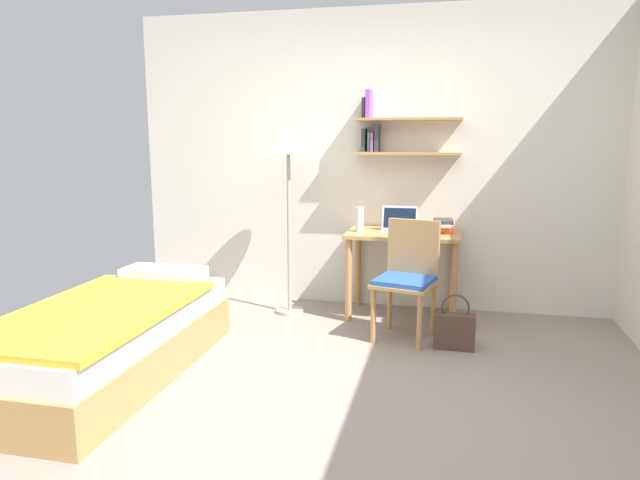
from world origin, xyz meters
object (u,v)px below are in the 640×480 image
Objects in this scene: desk at (403,249)px; handbag at (454,330)px; water_bottle at (360,219)px; desk_chair at (407,275)px; laptop at (399,225)px; book_stack at (444,226)px; bed at (110,339)px; standing_lamp at (288,151)px.

desk is 2.30× the size of handbag.
water_bottle reaches higher than desk.
desk reaches higher than handbag.
handbag is at bearing -26.98° from desk_chair.
desk is 1.05× the size of desk_chair.
laptop reaches higher than desk.
laptop is 1.07m from handbag.
water_bottle is at bearing -171.52° from desk.
book_stack reaches higher than desk.
laptop is 1.20× the size of book_stack.
desk_chair is (1.79, 1.14, 0.25)m from bed.
desk_chair is 3.51× the size of book_stack.
bed is at bearing -116.06° from standing_lamp.
standing_lamp is (-1.04, 0.40, 0.91)m from desk_chair.
bed is 1.19× the size of standing_lamp.
bed is 7.50× the size of book_stack.
laptop reaches higher than book_stack.
book_stack is (2.04, 1.71, 0.54)m from bed.
book_stack is (0.25, 0.57, 0.30)m from desk_chair.
water_bottle is (1.35, 1.59, 0.59)m from bed.
desk_chair is 2.92× the size of laptop.
water_bottle is (0.60, 0.05, -0.56)m from standing_lamp.
handbag is (0.80, -0.64, -0.69)m from water_bottle.
handbag is (1.39, -0.58, -1.25)m from standing_lamp.
standing_lamp is at bearing -174.79° from water_bottle.
water_bottle is 0.82× the size of book_stack.
laptop is (-0.04, 0.03, 0.20)m from desk.
desk_chair is 4.25× the size of water_bottle.
laptop reaches higher than handbag.
laptop is 0.37m from book_stack.
bed is 2.07m from standing_lamp.
laptop is at bearing 123.26° from handbag.
desk is 0.44m from water_bottle.
desk is at bearing 43.89° from bed.
bed is 2.71m from book_stack.
desk is (1.71, 1.65, 0.35)m from bed.
standing_lamp is 1.43m from book_stack.
laptop is at bearing 8.49° from standing_lamp.
handbag is (0.11, -0.75, -0.64)m from book_stack.
standing_lamp reaches higher than bed.
desk_chair is 0.53m from handbag.
standing_lamp is 7.62× the size of water_bottle.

